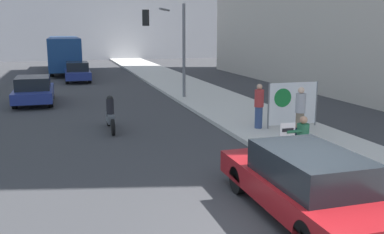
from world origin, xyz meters
The scene contains 12 objects.
ground_plane centered at (0.00, 0.00, 0.00)m, with size 160.00×160.00×0.00m, color #38383A.
sidewalk_curb centered at (3.39, 15.00, 0.08)m, with size 3.85×90.00×0.15m, color beige.
seated_protester centered at (2.19, 3.39, 0.80)m, with size 0.96×0.77×1.21m.
jogger_on_sidewalk centered at (3.45, 5.72, 1.01)m, with size 0.34×0.34×1.69m.
pedestrian_behind centered at (2.66, 7.26, 0.98)m, with size 0.34×0.34×1.63m.
protest_banner centered at (3.92, 7.07, 1.04)m, with size 2.03×0.06×1.66m.
traffic_light_pole centered at (1.31, 15.64, 3.43)m, with size 2.12×1.89×4.89m.
parked_car_curbside centered at (0.40, 0.35, 0.70)m, with size 1.80×4.76×1.40m.
car_on_road_nearest centered at (-5.63, 16.18, 0.70)m, with size 1.87×4.35×1.39m.
car_on_road_midblock centered at (-3.16, 25.34, 0.71)m, with size 1.75×4.32×1.42m.
city_bus_on_road centered at (-3.95, 33.26, 1.75)m, with size 2.54×12.12×3.03m.
motorcycle_on_road centered at (-2.54, 9.05, 0.56)m, with size 0.28×2.22×1.34m.
Camera 1 is at (-4.10, -6.76, 3.72)m, focal length 40.00 mm.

